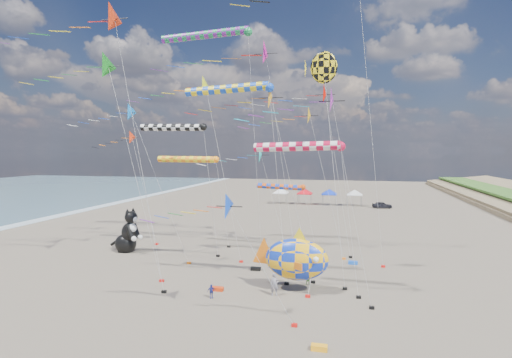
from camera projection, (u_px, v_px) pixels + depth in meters
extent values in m
plane|color=brown|center=(209.00, 335.00, 23.90)|extent=(260.00, 260.00, 0.00)
cone|color=#E80E01|center=(332.00, 93.00, 40.46)|extent=(2.11, 2.26, 2.33)
cylinder|color=#B2B2B2|center=(341.00, 176.00, 40.82)|extent=(2.14, 0.02, 16.92)
cube|color=black|center=(350.00, 257.00, 41.16)|extent=(0.36, 0.24, 0.20)
cone|color=#EEFF1D|center=(209.00, 85.00, 39.00)|extent=(2.20, 2.35, 2.43)
cylinder|color=#B2B2B2|center=(225.00, 174.00, 39.25)|extent=(3.24, 0.02, 17.53)
cube|color=black|center=(241.00, 262.00, 39.49)|extent=(0.36, 0.24, 0.20)
cone|color=blue|center=(152.00, 112.00, 38.82)|extent=(1.69, 1.81, 1.87)
cylinder|color=#B2B2B2|center=(171.00, 188.00, 38.92)|extent=(3.70, 0.02, 14.81)
cube|color=black|center=(189.00, 263.00, 39.01)|extent=(0.36, 0.24, 0.20)
cone|color=#D31B92|center=(269.00, 52.00, 42.62)|extent=(2.69, 2.88, 2.97)
cylinder|color=#B2B2B2|center=(282.00, 153.00, 43.04)|extent=(2.99, 0.02, 21.64)
cube|color=black|center=(295.00, 251.00, 43.46)|extent=(0.36, 0.24, 0.20)
cone|color=blue|center=(241.00, 205.00, 25.35)|extent=(1.78, 1.90, 1.96)
cylinder|color=#B2B2B2|center=(267.00, 266.00, 25.22)|extent=(3.51, 0.02, 7.62)
cube|color=black|center=(294.00, 325.00, 25.08)|extent=(0.36, 0.24, 0.20)
cone|color=#15801E|center=(117.00, 61.00, 33.21)|extent=(2.34, 2.51, 2.59)
cylinder|color=#B2B2B2|center=(140.00, 172.00, 33.44)|extent=(3.70, 0.02, 18.52)
cube|color=black|center=(162.00, 281.00, 33.67)|extent=(0.36, 0.24, 0.20)
cone|color=#23DAD5|center=(263.00, 155.00, 45.62)|extent=(1.97, 2.11, 2.18)
cylinder|color=#B2B2B2|center=(274.00, 201.00, 45.68)|extent=(2.74, 0.02, 10.63)
cube|color=black|center=(286.00, 246.00, 45.74)|extent=(0.36, 0.24, 0.20)
cone|color=#FF3711|center=(135.00, 137.00, 46.61)|extent=(1.64, 1.76, 1.81)
cylinder|color=#B2B2B2|center=(146.00, 191.00, 46.77)|extent=(2.51, 0.02, 12.67)
cube|color=black|center=(157.00, 244.00, 46.93)|extent=(0.36, 0.24, 0.20)
cone|color=#FFA81F|center=(282.00, 97.00, 32.90)|extent=(2.13, 2.28, 2.35)
cylinder|color=#B2B2B2|center=(298.00, 191.00, 33.14)|extent=(2.71, 0.02, 15.46)
cube|color=black|center=(313.00, 282.00, 33.37)|extent=(0.36, 0.24, 0.20)
cylinder|color=#B2B2B2|center=(378.00, 124.00, 37.08)|extent=(1.58, 0.02, 27.00)
cube|color=black|center=(383.00, 266.00, 37.84)|extent=(0.36, 0.24, 0.20)
cone|color=red|center=(117.00, 18.00, 30.35)|extent=(2.33, 2.50, 2.57)
cylinder|color=#B2B2B2|center=(141.00, 157.00, 30.70)|extent=(3.53, 0.02, 21.19)
cube|color=black|center=(164.00, 292.00, 31.04)|extent=(0.36, 0.24, 0.20)
cone|color=purple|center=(333.00, 101.00, 27.51)|extent=(1.85, 1.98, 2.04)
cylinder|color=#B2B2B2|center=(353.00, 206.00, 27.69)|extent=(2.87, 0.02, 14.50)
cube|color=black|center=(372.00, 308.00, 27.87)|extent=(0.36, 0.24, 0.20)
cone|color=gold|center=(311.00, 114.00, 40.36)|extent=(1.87, 2.00, 2.07)
cylinder|color=#B2B2B2|center=(327.00, 187.00, 40.48)|extent=(3.53, 0.02, 14.74)
cube|color=black|center=(344.00, 259.00, 40.59)|extent=(0.36, 0.24, 0.20)
cylinder|color=#DB4B0F|center=(280.00, 187.00, 45.69)|extent=(5.30, 0.61, 0.61)
sphere|color=#DB4B0F|center=(303.00, 187.00, 45.08)|extent=(0.64, 0.64, 0.64)
cylinder|color=#B2B2B2|center=(309.00, 218.00, 45.15)|extent=(1.52, 0.02, 6.95)
cube|color=black|center=(316.00, 247.00, 45.22)|extent=(0.36, 0.24, 0.20)
cylinder|color=#188945|center=(205.00, 35.00, 44.22)|extent=(9.95, 0.89, 0.89)
sphere|color=#188945|center=(248.00, 32.00, 43.08)|extent=(0.94, 0.94, 0.94)
cylinder|color=#B2B2B2|center=(255.00, 143.00, 43.75)|extent=(1.52, 0.02, 23.89)
cube|color=black|center=(261.00, 249.00, 44.41)|extent=(0.36, 0.24, 0.20)
cylinder|color=black|center=(172.00, 127.00, 41.86)|extent=(6.95, 0.72, 0.72)
sphere|color=black|center=(203.00, 127.00, 41.06)|extent=(0.76, 0.76, 0.76)
cylinder|color=#B2B2B2|center=(211.00, 192.00, 41.36)|extent=(1.52, 0.02, 13.50)
cube|color=black|center=(218.00, 256.00, 41.66)|extent=(0.36, 0.24, 0.20)
cylinder|color=blue|center=(227.00, 89.00, 32.98)|extent=(7.17, 0.72, 0.72)
sphere|color=blue|center=(269.00, 88.00, 32.15)|extent=(0.76, 0.76, 0.76)
cylinder|color=#B2B2B2|center=(278.00, 187.00, 32.55)|extent=(1.52, 0.02, 16.15)
cube|color=black|center=(287.00, 284.00, 32.94)|extent=(0.36, 0.24, 0.20)
cylinder|color=orange|center=(186.00, 159.00, 46.17)|extent=(7.16, 0.75, 0.75)
sphere|color=orange|center=(216.00, 159.00, 45.34)|extent=(0.78, 0.78, 0.78)
cylinder|color=#B2B2B2|center=(222.00, 204.00, 45.53)|extent=(1.52, 0.02, 10.07)
cube|color=black|center=(229.00, 246.00, 45.70)|extent=(0.36, 0.24, 0.20)
cylinder|color=red|center=(296.00, 146.00, 30.17)|extent=(6.54, 0.70, 0.70)
sphere|color=red|center=(340.00, 146.00, 29.42)|extent=(0.73, 0.73, 0.73)
cylinder|color=#B2B2B2|center=(350.00, 223.00, 29.65)|extent=(1.52, 0.02, 11.38)
cube|color=black|center=(359.00, 297.00, 29.87)|extent=(0.36, 0.24, 0.20)
ellipsoid|color=yellow|center=(324.00, 68.00, 32.90)|extent=(2.20, 0.40, 2.64)
cone|color=yellow|center=(306.00, 68.00, 33.25)|extent=(0.12, 1.80, 1.80)
cylinder|color=#B2B2B2|center=(334.00, 177.00, 32.33)|extent=(2.03, 2.03, 17.92)
cube|color=black|center=(345.00, 288.00, 31.76)|extent=(0.36, 0.24, 0.20)
ellipsoid|color=#1233B4|center=(297.00, 259.00, 31.10)|extent=(5.29, 3.18, 3.30)
cone|color=orange|center=(261.00, 257.00, 31.76)|extent=(2.37, 0.75, 2.42)
cone|color=yellow|center=(300.00, 239.00, 30.93)|extent=(1.73, 0.56, 1.76)
cylinder|color=#B2B2B2|center=(311.00, 282.00, 30.46)|extent=(0.37, 1.05, 2.07)
cube|color=red|center=(308.00, 296.00, 30.08)|extent=(0.36, 0.24, 0.20)
imported|color=gray|center=(275.00, 284.00, 30.40)|extent=(0.75, 0.62, 1.75)
imported|color=#247E1D|center=(309.00, 279.00, 32.89)|extent=(0.57, 0.48, 1.03)
imported|color=navy|center=(211.00, 291.00, 29.91)|extent=(0.66, 0.54, 1.05)
cube|color=blue|center=(353.00, 263.00, 38.91)|extent=(0.90, 0.44, 0.30)
cube|color=red|center=(218.00, 289.00, 31.52)|extent=(0.90, 0.44, 0.30)
cube|color=black|center=(256.00, 269.00, 36.89)|extent=(0.90, 0.44, 0.30)
cube|color=#FFA515|center=(319.00, 348.00, 22.11)|extent=(0.90, 0.44, 0.30)
cube|color=white|center=(281.00, 193.00, 83.35)|extent=(3.00, 3.00, 0.15)
pyramid|color=white|center=(281.00, 188.00, 83.28)|extent=(4.20, 4.20, 1.00)
cylinder|color=#999999|center=(273.00, 199.00, 82.47)|extent=(0.08, 0.08, 2.20)
cylinder|color=#999999|center=(286.00, 199.00, 81.87)|extent=(0.08, 0.08, 2.20)
cylinder|color=#999999|center=(276.00, 198.00, 84.99)|extent=(0.08, 0.08, 2.20)
cylinder|color=#999999|center=(288.00, 198.00, 84.40)|extent=(0.08, 0.08, 2.20)
cube|color=red|center=(305.00, 194.00, 82.20)|extent=(3.00, 3.00, 0.15)
pyramid|color=red|center=(305.00, 188.00, 82.13)|extent=(4.20, 4.20, 1.00)
cylinder|color=#999999|center=(298.00, 200.00, 81.32)|extent=(0.08, 0.08, 2.20)
cylinder|color=#999999|center=(310.00, 200.00, 80.72)|extent=(0.08, 0.08, 2.20)
cylinder|color=#999999|center=(299.00, 198.00, 83.84)|extent=(0.08, 0.08, 2.20)
cylinder|color=#999999|center=(312.00, 199.00, 83.24)|extent=(0.08, 0.08, 2.20)
cube|color=#1431C8|center=(329.00, 194.00, 81.05)|extent=(3.00, 3.00, 0.15)
pyramid|color=#1431C8|center=(329.00, 189.00, 80.97)|extent=(4.20, 4.20, 1.00)
cylinder|color=#999999|center=(322.00, 200.00, 80.17)|extent=(0.08, 0.08, 2.20)
cylinder|color=#999999|center=(335.00, 201.00, 79.57)|extent=(0.08, 0.08, 2.20)
cylinder|color=#999999|center=(323.00, 199.00, 82.69)|extent=(0.08, 0.08, 2.20)
cylinder|color=#999999|center=(336.00, 199.00, 82.09)|extent=(0.08, 0.08, 2.20)
cube|color=silver|center=(355.00, 195.00, 79.90)|extent=(3.00, 3.00, 0.15)
pyramid|color=silver|center=(355.00, 190.00, 79.82)|extent=(4.20, 4.20, 1.00)
cylinder|color=#999999|center=(348.00, 201.00, 79.01)|extent=(0.08, 0.08, 2.20)
cylinder|color=#999999|center=(361.00, 201.00, 78.42)|extent=(0.08, 0.08, 2.20)
cylinder|color=#999999|center=(348.00, 200.00, 81.54)|extent=(0.08, 0.08, 2.20)
cylinder|color=#999999|center=(361.00, 200.00, 80.94)|extent=(0.08, 0.08, 2.20)
imported|color=#26262D|center=(382.00, 205.00, 76.88)|extent=(3.88, 2.09, 1.25)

